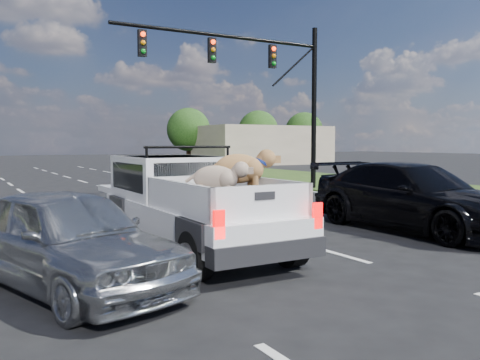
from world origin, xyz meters
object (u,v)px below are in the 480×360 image
at_px(traffic_signal, 268,78).
at_px(black_coupe, 414,197).
at_px(pickup_truck, 191,201).
at_px(silver_sedan, 68,238).

bearing_deg(traffic_signal, black_coupe, -102.92).
relative_size(traffic_signal, pickup_truck, 1.71).
bearing_deg(black_coupe, pickup_truck, 172.46).
distance_m(traffic_signal, silver_sedan, 15.16).
distance_m(pickup_truck, black_coupe, 5.44).
distance_m(traffic_signal, pickup_truck, 12.29).
bearing_deg(silver_sedan, pickup_truck, 14.25).
distance_m(traffic_signal, black_coupe, 10.58).
xyz_separation_m(silver_sedan, black_coupe, (8.00, 0.91, 0.07)).
bearing_deg(traffic_signal, silver_sedan, -134.21).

